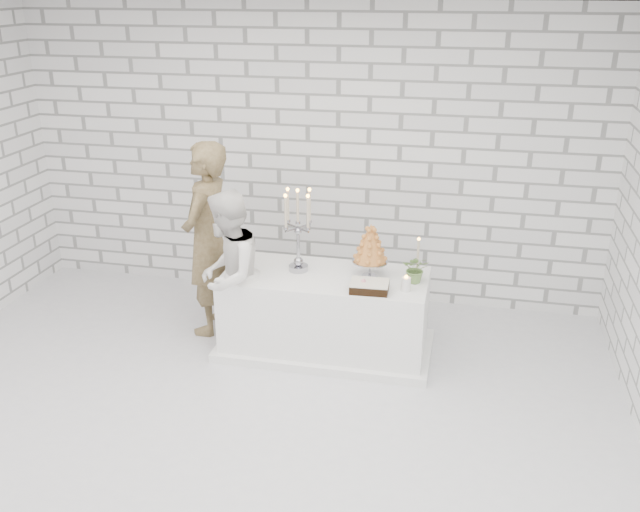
# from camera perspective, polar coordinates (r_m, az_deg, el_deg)

# --- Properties ---
(ground) EXTENTS (6.00, 5.00, 0.01)m
(ground) POSITION_cam_1_polar(r_m,az_deg,el_deg) (5.47, -7.11, -13.62)
(ground) COLOR silver
(ground) RESTS_ON ground
(ceiling) EXTENTS (6.00, 5.00, 0.01)m
(ceiling) POSITION_cam_1_polar(r_m,az_deg,el_deg) (4.47, -9.00, 19.54)
(ceiling) COLOR white
(ceiling) RESTS_ON ground
(wall_back) EXTENTS (6.00, 0.01, 3.00)m
(wall_back) POSITION_cam_1_polar(r_m,az_deg,el_deg) (7.06, -1.01, 8.28)
(wall_back) COLOR white
(wall_back) RESTS_ON ground
(cake_table) EXTENTS (1.80, 0.80, 0.75)m
(cake_table) POSITION_cam_1_polar(r_m,az_deg,el_deg) (6.22, 0.43, -4.75)
(cake_table) COLOR white
(cake_table) RESTS_ON ground
(groom) EXTENTS (0.47, 0.69, 1.85)m
(groom) POSITION_cam_1_polar(r_m,az_deg,el_deg) (6.48, -9.32, 1.39)
(groom) COLOR brown
(groom) RESTS_ON ground
(bride) EXTENTS (0.59, 0.75, 1.54)m
(bride) POSITION_cam_1_polar(r_m,az_deg,el_deg) (6.04, -7.61, -1.68)
(bride) COLOR white
(bride) RESTS_ON ground
(candelabra) EXTENTS (0.35, 0.35, 0.76)m
(candelabra) POSITION_cam_1_polar(r_m,az_deg,el_deg) (6.02, -1.83, 2.13)
(candelabra) COLOR #96969F
(candelabra) RESTS_ON cake_table
(croquembouche) EXTENTS (0.38, 0.38, 0.49)m
(croquembouche) POSITION_cam_1_polar(r_m,az_deg,el_deg) (5.94, 4.19, 0.44)
(croquembouche) COLOR #9B5822
(croquembouche) RESTS_ON cake_table
(chocolate_cake) EXTENTS (0.33, 0.24, 0.08)m
(chocolate_cake) POSITION_cam_1_polar(r_m,az_deg,el_deg) (5.75, 4.12, -2.53)
(chocolate_cake) COLOR black
(chocolate_cake) RESTS_ON cake_table
(pillar_candle) EXTENTS (0.09, 0.09, 0.12)m
(pillar_candle) POSITION_cam_1_polar(r_m,az_deg,el_deg) (5.77, 7.13, -2.34)
(pillar_candle) COLOR white
(pillar_candle) RESTS_ON cake_table
(extra_taper) EXTENTS (0.07, 0.07, 0.32)m
(extra_taper) POSITION_cam_1_polar(r_m,az_deg,el_deg) (6.08, 8.11, -0.10)
(extra_taper) COLOR #BFAF95
(extra_taper) RESTS_ON cake_table
(flowers) EXTENTS (0.23, 0.20, 0.25)m
(flowers) POSITION_cam_1_polar(r_m,az_deg,el_deg) (5.92, 7.96, -1.05)
(flowers) COLOR #426D2D
(flowers) RESTS_ON cake_table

